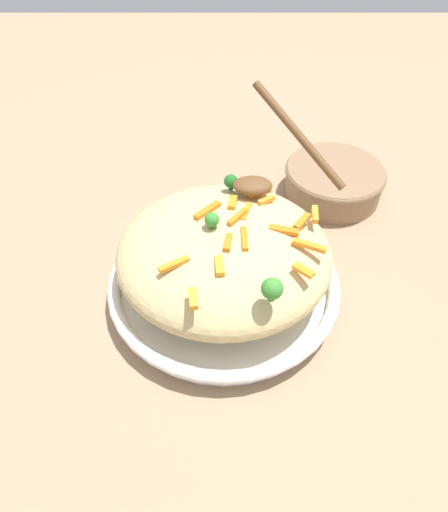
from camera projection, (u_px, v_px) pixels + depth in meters
name	position (u px, v px, depth m)	size (l,w,h in m)	color
ground_plane	(224.00, 294.00, 0.71)	(2.40, 2.40, 0.00)	#9E7F60
serving_bowl	(224.00, 284.00, 0.69)	(0.34, 0.34, 0.04)	white
pasta_mound	(224.00, 254.00, 0.65)	(0.30, 0.28, 0.10)	#D1BA7A
carrot_piece_0	(237.00, 217.00, 0.62)	(0.04, 0.01, 0.01)	orange
carrot_piece_1	(220.00, 266.00, 0.57)	(0.03, 0.01, 0.01)	orange
carrot_piece_2	(228.00, 243.00, 0.59)	(0.03, 0.01, 0.01)	orange
carrot_piece_3	(246.00, 212.00, 0.64)	(0.04, 0.01, 0.01)	orange
carrot_piece_4	(233.00, 203.00, 0.65)	(0.03, 0.01, 0.01)	orange
carrot_piece_5	(315.00, 214.00, 0.64)	(0.03, 0.01, 0.01)	orange
carrot_piece_6	(309.00, 245.00, 0.60)	(0.04, 0.01, 0.01)	orange
carrot_piece_7	(302.00, 221.00, 0.63)	(0.03, 0.01, 0.01)	orange
carrot_piece_8	(244.00, 239.00, 0.60)	(0.04, 0.01, 0.01)	orange
carrot_piece_9	(259.00, 192.00, 0.67)	(0.04, 0.01, 0.01)	orange
carrot_piece_10	(174.00, 264.00, 0.57)	(0.04, 0.01, 0.01)	orange
carrot_piece_11	(207.00, 211.00, 0.64)	(0.04, 0.01, 0.01)	orange
carrot_piece_12	(304.00, 270.00, 0.57)	(0.03, 0.01, 0.01)	orange
carrot_piece_13	(266.00, 200.00, 0.66)	(0.03, 0.01, 0.01)	orange
carrot_piece_14	(193.00, 298.00, 0.54)	(0.03, 0.01, 0.01)	orange
carrot_piece_15	(284.00, 230.00, 0.62)	(0.04, 0.01, 0.01)	orange
broccoli_floret_0	(272.00, 289.00, 0.53)	(0.03, 0.03, 0.03)	#377928
broccoli_floret_1	(212.00, 223.00, 0.60)	(0.02, 0.02, 0.02)	#377928
broccoli_floret_2	(231.00, 181.00, 0.67)	(0.02, 0.02, 0.02)	#205B1C
serving_spoon	(271.00, 164.00, 0.67)	(0.16, 0.15, 0.10)	brown
companion_bowl	(333.00, 180.00, 0.85)	(0.18, 0.18, 0.06)	#8C6B4C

